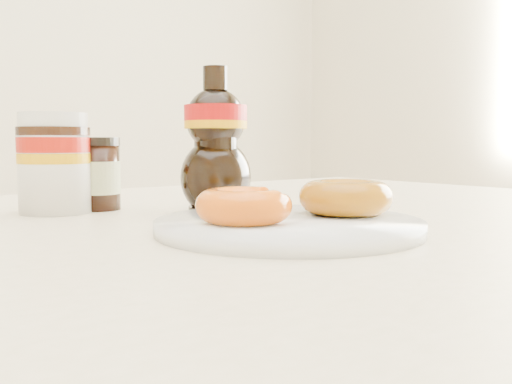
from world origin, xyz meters
TOP-DOWN VIEW (x-y plane):
  - dining_table at (0.00, 0.10)m, footprint 1.40×0.90m
  - plate at (0.04, -0.02)m, footprint 0.25×0.25m
  - donut_bitten at (-0.01, -0.01)m, footprint 0.11×0.11m
  - donut_whole at (0.11, -0.03)m, footprint 0.10×0.10m
  - nutella_jar at (-0.09, 0.26)m, footprint 0.08×0.08m
  - syrup_bottle at (0.07, 0.15)m, footprint 0.09×0.08m
  - dark_jar at (-0.03, 0.26)m, footprint 0.06×0.06m

SIDE VIEW (x-z plane):
  - dining_table at x=0.00m, z-range 0.29..1.04m
  - plate at x=0.04m, z-range 0.75..0.76m
  - donut_bitten at x=-0.01m, z-range 0.76..0.79m
  - donut_whole at x=0.11m, z-range 0.76..0.80m
  - dark_jar at x=-0.03m, z-range 0.75..0.84m
  - nutella_jar at x=-0.09m, z-range 0.75..0.87m
  - syrup_bottle at x=0.07m, z-range 0.75..0.93m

